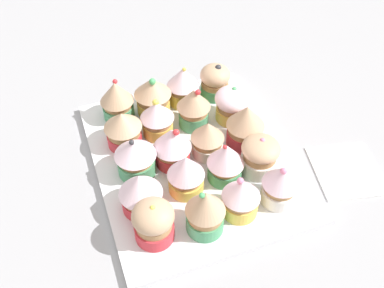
{
  "coord_description": "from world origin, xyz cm",
  "views": [
    {
      "loc": [
        16.33,
        45.1,
        54.33
      ],
      "look_at": [
        0.0,
        0.0,
        4.2
      ],
      "focal_mm": 40.38,
      "sensor_mm": 36.0,
      "label": 1
    }
  ],
  "objects_px": {
    "cupcake_16": "(281,183)",
    "cupcake_19": "(154,222)",
    "cupcake_2": "(153,95)",
    "cupcake_7": "(123,128)",
    "cupcake_10": "(172,146)",
    "cupcake_15": "(141,191)",
    "napkin": "(346,170)",
    "cupcake_3": "(117,100)",
    "cupcake_1": "(183,85)",
    "cupcake_4": "(232,104)",
    "baking_tray": "(192,159)",
    "cupcake_14": "(186,173)",
    "cupcake_8": "(245,124)",
    "cupcake_11": "(136,157)",
    "cupcake_6": "(157,118)",
    "cupcake_17": "(241,197)",
    "cupcake_18": "(205,210)",
    "cupcake_0": "(215,81)",
    "cupcake_9": "(208,140)",
    "cupcake_5": "(194,107)",
    "cupcake_13": "(226,161)",
    "cupcake_12": "(260,155)"
  },
  "relations": [
    {
      "from": "cupcake_6",
      "to": "cupcake_18",
      "type": "xyz_separation_m",
      "value": [
        -0.01,
        0.21,
        0.01
      ]
    },
    {
      "from": "cupcake_16",
      "to": "napkin",
      "type": "bearing_deg",
      "value": -172.03
    },
    {
      "from": "cupcake_19",
      "to": "napkin",
      "type": "bearing_deg",
      "value": -176.99
    },
    {
      "from": "cupcake_9",
      "to": "cupcake_2",
      "type": "bearing_deg",
      "value": -68.05
    },
    {
      "from": "cupcake_3",
      "to": "cupcake_11",
      "type": "bearing_deg",
      "value": 88.78
    },
    {
      "from": "cupcake_2",
      "to": "cupcake_7",
      "type": "bearing_deg",
      "value": 41.68
    },
    {
      "from": "cupcake_14",
      "to": "cupcake_18",
      "type": "xyz_separation_m",
      "value": [
        -0.0,
        0.08,
        0.0
      ]
    },
    {
      "from": "cupcake_3",
      "to": "cupcake_8",
      "type": "xyz_separation_m",
      "value": [
        -0.18,
        0.13,
        0.0
      ]
    },
    {
      "from": "cupcake_7",
      "to": "cupcake_15",
      "type": "distance_m",
      "value": 0.14
    },
    {
      "from": "cupcake_7",
      "to": "cupcake_12",
      "type": "bearing_deg",
      "value": 145.39
    },
    {
      "from": "cupcake_18",
      "to": "cupcake_1",
      "type": "bearing_deg",
      "value": -102.78
    },
    {
      "from": "cupcake_3",
      "to": "cupcake_11",
      "type": "distance_m",
      "value": 0.14
    },
    {
      "from": "cupcake_7",
      "to": "napkin",
      "type": "bearing_deg",
      "value": 151.98
    },
    {
      "from": "cupcake_5",
      "to": "cupcake_18",
      "type": "xyz_separation_m",
      "value": [
        0.06,
        0.21,
        0.0
      ]
    },
    {
      "from": "cupcake_10",
      "to": "cupcake_1",
      "type": "bearing_deg",
      "value": -115.48
    },
    {
      "from": "cupcake_18",
      "to": "cupcake_17",
      "type": "bearing_deg",
      "value": -170.77
    },
    {
      "from": "cupcake_8",
      "to": "cupcake_19",
      "type": "xyz_separation_m",
      "value": [
        0.19,
        0.13,
        -0.01
      ]
    },
    {
      "from": "cupcake_7",
      "to": "cupcake_6",
      "type": "bearing_deg",
      "value": -175.76
    },
    {
      "from": "cupcake_11",
      "to": "cupcake_13",
      "type": "distance_m",
      "value": 0.14
    },
    {
      "from": "cupcake_17",
      "to": "cupcake_18",
      "type": "relative_size",
      "value": 0.83
    },
    {
      "from": "cupcake_7",
      "to": "cupcake_9",
      "type": "height_order",
      "value": "same"
    },
    {
      "from": "baking_tray",
      "to": "cupcake_18",
      "type": "distance_m",
      "value": 0.15
    },
    {
      "from": "cupcake_3",
      "to": "cupcake_6",
      "type": "distance_m",
      "value": 0.08
    },
    {
      "from": "cupcake_14",
      "to": "cupcake_19",
      "type": "distance_m",
      "value": 0.09
    },
    {
      "from": "cupcake_10",
      "to": "cupcake_3",
      "type": "bearing_deg",
      "value": -67.64
    },
    {
      "from": "cupcake_0",
      "to": "cupcake_8",
      "type": "bearing_deg",
      "value": 89.67
    },
    {
      "from": "cupcake_16",
      "to": "cupcake_19",
      "type": "xyz_separation_m",
      "value": [
        0.19,
        -0.0,
        -0.0
      ]
    },
    {
      "from": "cupcake_8",
      "to": "cupcake_10",
      "type": "bearing_deg",
      "value": 1.61
    },
    {
      "from": "baking_tray",
      "to": "cupcake_1",
      "type": "xyz_separation_m",
      "value": [
        -0.03,
        -0.14,
        0.05
      ]
    },
    {
      "from": "baking_tray",
      "to": "cupcake_10",
      "type": "bearing_deg",
      "value": 1.4
    },
    {
      "from": "cupcake_6",
      "to": "cupcake_15",
      "type": "xyz_separation_m",
      "value": [
        0.07,
        0.14,
        0.0
      ]
    },
    {
      "from": "cupcake_1",
      "to": "cupcake_6",
      "type": "bearing_deg",
      "value": 42.99
    },
    {
      "from": "cupcake_19",
      "to": "cupcake_7",
      "type": "bearing_deg",
      "value": -91.22
    },
    {
      "from": "cupcake_15",
      "to": "cupcake_18",
      "type": "relative_size",
      "value": 0.86
    },
    {
      "from": "cupcake_7",
      "to": "baking_tray",
      "type": "bearing_deg",
      "value": 144.76
    },
    {
      "from": "baking_tray",
      "to": "cupcake_11",
      "type": "height_order",
      "value": "cupcake_11"
    },
    {
      "from": "cupcake_2",
      "to": "cupcake_12",
      "type": "distance_m",
      "value": 0.22
    },
    {
      "from": "cupcake_3",
      "to": "cupcake_5",
      "type": "xyz_separation_m",
      "value": [
        -0.12,
        0.07,
        0.0
      ]
    },
    {
      "from": "cupcake_2",
      "to": "cupcake_10",
      "type": "height_order",
      "value": "same"
    },
    {
      "from": "cupcake_0",
      "to": "cupcake_11",
      "type": "xyz_separation_m",
      "value": [
        0.19,
        0.14,
        0.0
      ]
    },
    {
      "from": "cupcake_0",
      "to": "cupcake_10",
      "type": "distance_m",
      "value": 0.19
    },
    {
      "from": "cupcake_14",
      "to": "cupcake_16",
      "type": "bearing_deg",
      "value": 151.95
    },
    {
      "from": "cupcake_3",
      "to": "cupcake_18",
      "type": "relative_size",
      "value": 0.95
    },
    {
      "from": "cupcake_0",
      "to": "cupcake_4",
      "type": "relative_size",
      "value": 1.05
    },
    {
      "from": "cupcake_14",
      "to": "cupcake_19",
      "type": "height_order",
      "value": "cupcake_14"
    },
    {
      "from": "cupcake_1",
      "to": "cupcake_4",
      "type": "bearing_deg",
      "value": 132.87
    },
    {
      "from": "cupcake_6",
      "to": "cupcake_8",
      "type": "bearing_deg",
      "value": 151.76
    },
    {
      "from": "cupcake_15",
      "to": "cupcake_18",
      "type": "bearing_deg",
      "value": 138.89
    },
    {
      "from": "cupcake_4",
      "to": "cupcake_5",
      "type": "distance_m",
      "value": 0.07
    },
    {
      "from": "cupcake_6",
      "to": "cupcake_11",
      "type": "distance_m",
      "value": 0.09
    }
  ]
}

